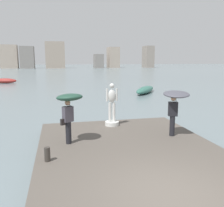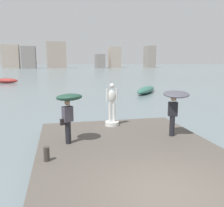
{
  "view_description": "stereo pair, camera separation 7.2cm",
  "coord_description": "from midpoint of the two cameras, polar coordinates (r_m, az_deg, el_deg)",
  "views": [
    {
      "loc": [
        -2.55,
        -5.0,
        3.6
      ],
      "look_at": [
        0.0,
        6.26,
        1.55
      ],
      "focal_mm": 38.77,
      "sensor_mm": 36.0,
      "label": 1
    },
    {
      "loc": [
        -2.48,
        -5.02,
        3.6
      ],
      "look_at": [
        0.0,
        6.26,
        1.55
      ],
      "focal_mm": 38.77,
      "sensor_mm": 36.0,
      "label": 2
    }
  ],
  "objects": [
    {
      "name": "boat_near",
      "position": [
        43.0,
        -23.64,
        4.95
      ],
      "size": [
        4.01,
        2.24,
        0.77
      ],
      "color": "#9E2D28",
      "rests_on": "ground"
    },
    {
      "name": "onlooker_left",
      "position": [
        9.44,
        -9.96,
        -0.07
      ],
      "size": [
        1.38,
        1.39,
        2.0
      ],
      "color": "black",
      "rests_on": "pier"
    },
    {
      "name": "onlooker_right",
      "position": [
        10.56,
        14.85,
        0.7
      ],
      "size": [
        1.37,
        1.38,
        1.98
      ],
      "color": "black",
      "rests_on": "pier"
    },
    {
      "name": "pier",
      "position": [
        8.41,
        6.32,
        -13.87
      ],
      "size": [
        6.73,
        10.5,
        0.4
      ],
      "primitive_type": "cube",
      "color": "#564F47",
      "rests_on": "ground"
    },
    {
      "name": "ground_plane",
      "position": [
        45.23,
        -9.22,
        5.38
      ],
      "size": [
        400.0,
        400.0,
        0.0
      ],
      "primitive_type": "plane",
      "color": "slate"
    },
    {
      "name": "mooring_bollard",
      "position": [
        8.22,
        -14.93,
        -11.45
      ],
      "size": [
        0.19,
        0.19,
        0.47
      ],
      "primitive_type": "cylinder",
      "color": "#38332D",
      "rests_on": "pier"
    },
    {
      "name": "statue_white_figure",
      "position": [
        12.0,
        0.16,
        -1.48
      ],
      "size": [
        0.69,
        0.69,
        2.12
      ],
      "color": "silver",
      "rests_on": "pier"
    },
    {
      "name": "distant_skyline",
      "position": [
        121.24,
        -13.7,
        10.65
      ],
      "size": [
        96.85,
        11.29,
        12.46
      ],
      "color": "#A89989",
      "rests_on": "ground"
    },
    {
      "name": "boat_leftward",
      "position": [
        27.47,
        8.11,
        3.2
      ],
      "size": [
        4.21,
        5.2,
        0.73
      ],
      "color": "#336B5B",
      "rests_on": "ground"
    }
  ]
}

